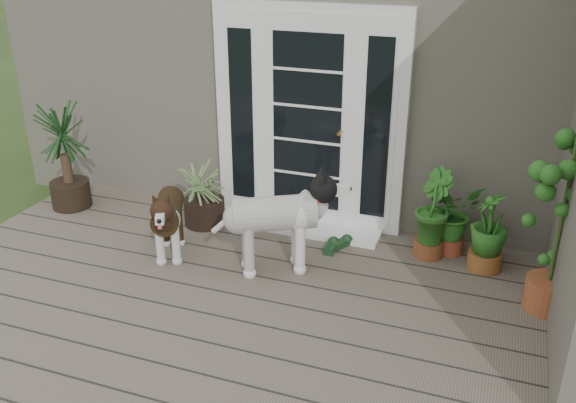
% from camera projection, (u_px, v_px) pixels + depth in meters
% --- Properties ---
extents(deck, '(6.20, 4.60, 0.12)m').
position_uv_depth(deck, '(237.00, 356.00, 4.50)').
color(deck, '#6B5B4C').
rests_on(deck, ground).
extents(house_main, '(7.40, 4.00, 3.10)m').
position_uv_depth(house_main, '(377.00, 46.00, 7.54)').
color(house_main, '#665E54').
rests_on(house_main, ground).
extents(door_unit, '(1.90, 0.14, 2.15)m').
position_uv_depth(door_unit, '(308.00, 119.00, 5.99)').
color(door_unit, white).
rests_on(door_unit, deck).
extents(door_step, '(1.60, 0.40, 0.05)m').
position_uv_depth(door_step, '(301.00, 226.00, 6.25)').
color(door_step, white).
rests_on(door_step, deck).
extents(brindle_dog, '(0.62, 0.85, 0.65)m').
position_uv_depth(brindle_dog, '(169.00, 223.00, 5.63)').
color(brindle_dog, '#352413').
rests_on(brindle_dog, deck).
extents(white_dog, '(1.04, 0.83, 0.80)m').
position_uv_depth(white_dog, '(274.00, 229.00, 5.34)').
color(white_dog, white).
rests_on(white_dog, deck).
extents(spider_plant, '(0.72, 0.72, 0.73)m').
position_uv_depth(spider_plant, '(203.00, 191.00, 6.20)').
color(spider_plant, '#719058').
rests_on(spider_plant, deck).
extents(yucca, '(0.94, 0.94, 1.13)m').
position_uv_depth(yucca, '(65.00, 157.00, 6.51)').
color(yucca, black).
rests_on(yucca, deck).
extents(herb_a, '(0.66, 0.66, 0.60)m').
position_uv_depth(herb_a, '(452.00, 223.00, 5.68)').
color(herb_a, '#235217').
rests_on(herb_a, deck).
extents(herb_b, '(0.51, 0.51, 0.62)m').
position_uv_depth(herb_b, '(430.00, 225.00, 5.62)').
color(herb_b, '#295919').
rests_on(herb_b, deck).
extents(herb_c, '(0.42, 0.42, 0.60)m').
position_uv_depth(herb_c, '(488.00, 238.00, 5.41)').
color(herb_c, '#22661D').
rests_on(herb_c, deck).
extents(sapling, '(0.69, 0.69, 1.86)m').
position_uv_depth(sapling, '(565.00, 201.00, 4.58)').
color(sapling, '#1B5F1E').
rests_on(sapling, deck).
extents(clog_left, '(0.13, 0.27, 0.08)m').
position_uv_depth(clog_left, '(331.00, 246.00, 5.81)').
color(clog_left, '#15361B').
rests_on(clog_left, deck).
extents(clog_right, '(0.24, 0.29, 0.08)m').
position_uv_depth(clog_right, '(341.00, 243.00, 5.88)').
color(clog_right, '#153619').
rests_on(clog_right, deck).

